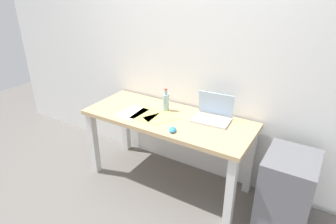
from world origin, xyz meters
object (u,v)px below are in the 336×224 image
computer_mouse (172,130)px  filing_cabinet (286,192)px  desk (168,127)px  laptop_right (213,114)px  beer_bottle (166,102)px

computer_mouse → filing_cabinet: computer_mouse is taller
desk → filing_cabinet: bearing=0.2°
computer_mouse → filing_cabinet: (0.96, 0.23, -0.42)m
laptop_right → filing_cabinet: bearing=-12.0°
laptop_right → beer_bottle: 0.49m
filing_cabinet → beer_bottle: bearing=174.8°
beer_bottle → filing_cabinet: bearing=-5.2°
desk → laptop_right: size_ratio=4.65×
beer_bottle → computer_mouse: 0.45m
laptop_right → computer_mouse: laptop_right is taller
laptop_right → desk: bearing=-156.9°
beer_bottle → desk: bearing=-51.1°
laptop_right → computer_mouse: 0.44m
desk → computer_mouse: size_ratio=16.35×
computer_mouse → filing_cabinet: size_ratio=0.15×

